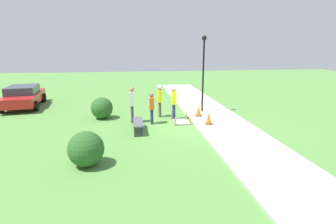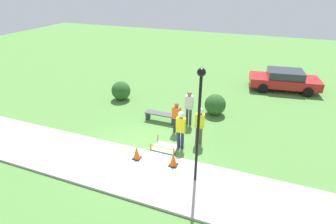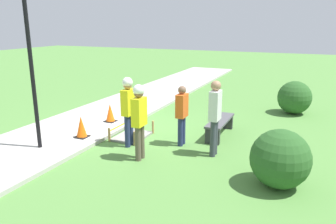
# 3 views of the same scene
# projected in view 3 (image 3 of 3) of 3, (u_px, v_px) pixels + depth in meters

# --- Properties ---
(ground_plane) EXTENTS (60.00, 60.00, 0.00)m
(ground_plane) POSITION_uv_depth(u_px,v_px,m) (129.00, 127.00, 10.36)
(ground_plane) COLOR #51843D
(sidewalk) EXTENTS (28.00, 2.85, 0.10)m
(sidewalk) POSITION_uv_depth(u_px,v_px,m) (92.00, 120.00, 10.90)
(sidewalk) COLOR #ADAAA3
(sidewalk) RESTS_ON ground_plane
(wet_concrete_patch) EXTENTS (1.15, 0.85, 0.39)m
(wet_concrete_patch) POSITION_uv_depth(u_px,v_px,m) (132.00, 136.00, 9.43)
(wet_concrete_patch) COLOR gray
(wet_concrete_patch) RESTS_ON ground_plane
(traffic_cone_near_patch) EXTENTS (0.34, 0.34, 0.58)m
(traffic_cone_near_patch) POSITION_uv_depth(u_px,v_px,m) (110.00, 113.00, 10.54)
(traffic_cone_near_patch) COLOR black
(traffic_cone_near_patch) RESTS_ON sidewalk
(traffic_cone_far_patch) EXTENTS (0.34, 0.34, 0.61)m
(traffic_cone_far_patch) POSITION_uv_depth(u_px,v_px,m) (81.00, 127.00, 9.08)
(traffic_cone_far_patch) COLOR black
(traffic_cone_far_patch) RESTS_ON sidewalk
(park_bench) EXTENTS (1.70, 0.44, 0.49)m
(park_bench) POSITION_uv_depth(u_px,v_px,m) (220.00, 124.00, 9.50)
(park_bench) COLOR #2D2D33
(park_bench) RESTS_ON ground_plane
(worker_supervisor) EXTENTS (0.40, 0.27, 1.85)m
(worker_supervisor) POSITION_uv_depth(u_px,v_px,m) (128.00, 105.00, 8.49)
(worker_supervisor) COLOR navy
(worker_supervisor) RESTS_ON ground_plane
(worker_assistant) EXTENTS (0.40, 0.26, 1.83)m
(worker_assistant) POSITION_uv_depth(u_px,v_px,m) (139.00, 115.00, 7.64)
(worker_assistant) COLOR brown
(worker_assistant) RESTS_ON ground_plane
(bystander_in_orange_shirt) EXTENTS (0.40, 0.22, 1.61)m
(bystander_in_orange_shirt) POSITION_uv_depth(u_px,v_px,m) (182.00, 112.00, 8.62)
(bystander_in_orange_shirt) COLOR navy
(bystander_in_orange_shirt) RESTS_ON ground_plane
(bystander_in_gray_shirt) EXTENTS (0.40, 0.25, 1.88)m
(bystander_in_gray_shirt) POSITION_uv_depth(u_px,v_px,m) (215.00, 113.00, 7.89)
(bystander_in_gray_shirt) COLOR #383D47
(bystander_in_gray_shirt) RESTS_ON ground_plane
(lamppost_near) EXTENTS (0.28, 0.28, 4.38)m
(lamppost_near) POSITION_uv_depth(u_px,v_px,m) (28.00, 34.00, 7.68)
(lamppost_near) COLOR black
(lamppost_near) RESTS_ON sidewalk
(shrub_rounded_near) EXTENTS (1.19, 1.19, 1.19)m
(shrub_rounded_near) POSITION_uv_depth(u_px,v_px,m) (294.00, 98.00, 11.76)
(shrub_rounded_near) COLOR #285623
(shrub_rounded_near) RESTS_ON ground_plane
(shrub_rounded_mid) EXTENTS (1.19, 1.19, 1.19)m
(shrub_rounded_mid) POSITION_uv_depth(u_px,v_px,m) (280.00, 159.00, 6.45)
(shrub_rounded_mid) COLOR #285623
(shrub_rounded_mid) RESTS_ON ground_plane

